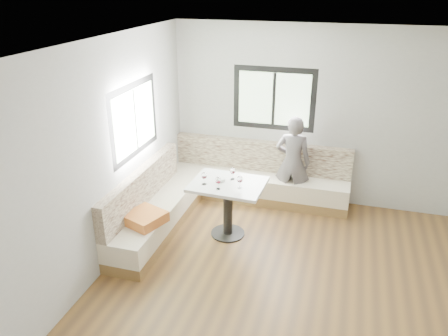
# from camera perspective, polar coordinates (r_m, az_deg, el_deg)

# --- Properties ---
(room) EXTENTS (5.01, 5.01, 2.81)m
(room) POSITION_cam_1_polar(r_m,az_deg,el_deg) (4.66, 11.00, -2.01)
(room) COLOR brown
(room) RESTS_ON ground
(banquette) EXTENTS (2.90, 2.80, 0.95)m
(banquette) POSITION_cam_1_polar(r_m,az_deg,el_deg) (6.75, -1.11, -3.28)
(banquette) COLOR olive
(banquette) RESTS_ON ground
(table) EXTENTS (1.02, 0.81, 0.81)m
(table) POSITION_cam_1_polar(r_m,az_deg,el_deg) (6.06, 0.51, -3.70)
(table) COLOR black
(table) RESTS_ON ground
(person) EXTENTS (0.55, 0.37, 1.50)m
(person) POSITION_cam_1_polar(r_m,az_deg,el_deg) (6.88, 8.95, 0.75)
(person) COLOR #5A5356
(person) RESTS_ON ground
(olive_ramekin) EXTENTS (0.11, 0.11, 0.04)m
(olive_ramekin) POSITION_cam_1_polar(r_m,az_deg,el_deg) (6.00, -0.37, -1.54)
(olive_ramekin) COLOR white
(olive_ramekin) RESTS_ON table
(wine_glass_a) EXTENTS (0.08, 0.08, 0.18)m
(wine_glass_a) POSITION_cam_1_polar(r_m,az_deg,el_deg) (5.88, -2.61, -1.06)
(wine_glass_a) COLOR white
(wine_glass_a) RESTS_ON table
(wine_glass_b) EXTENTS (0.08, 0.08, 0.18)m
(wine_glass_b) POSITION_cam_1_polar(r_m,az_deg,el_deg) (5.74, -0.76, -1.66)
(wine_glass_b) COLOR white
(wine_glass_b) RESTS_ON table
(wine_glass_c) EXTENTS (0.08, 0.08, 0.18)m
(wine_glass_c) POSITION_cam_1_polar(r_m,az_deg,el_deg) (5.77, 2.08, -1.54)
(wine_glass_c) COLOR white
(wine_glass_c) RESTS_ON table
(wine_glass_d) EXTENTS (0.08, 0.08, 0.18)m
(wine_glass_d) POSITION_cam_1_polar(r_m,az_deg,el_deg) (6.02, 1.13, -0.42)
(wine_glass_d) COLOR white
(wine_glass_d) RESTS_ON table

